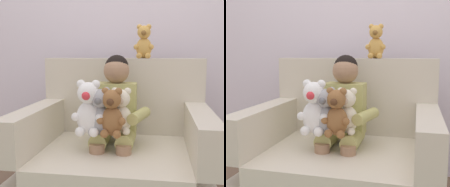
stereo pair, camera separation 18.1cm
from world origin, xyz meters
The scene contains 8 objects.
back_wall centered at (0.00, 0.77, 1.30)m, with size 6.00×0.10×2.60m, color silver.
armchair centered at (0.00, 0.05, 0.31)m, with size 1.16×0.93×0.97m.
seated_child centered at (-0.02, 0.08, 0.62)m, with size 0.45×0.39×0.82m.
plush_brown centered at (-0.01, -0.13, 0.65)m, with size 0.17×0.14×0.29m.
plush_white centered at (-0.15, -0.11, 0.67)m, with size 0.19×0.16×0.33m.
plush_cream centered at (0.04, -0.05, 0.65)m, with size 0.17×0.14×0.28m.
plush_grey centered at (-0.08, -0.11, 0.66)m, with size 0.17×0.14×0.29m.
plush_honey_on_backrest centered at (0.15, 0.39, 1.08)m, with size 0.15×0.12×0.25m.
Camera 1 is at (0.26, -1.83, 1.00)m, focal length 48.55 mm.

